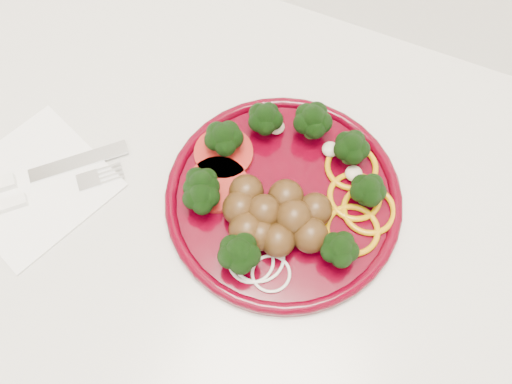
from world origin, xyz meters
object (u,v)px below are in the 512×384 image
at_px(plate, 281,196).
at_px(knife, 10,182).
at_px(napkin, 34,185).
at_px(fork, 11,204).

distance_m(plate, knife, 0.32).
distance_m(plate, napkin, 0.29).
relative_size(plate, napkin, 1.74).
bearing_deg(plate, knife, -160.78).
relative_size(napkin, fork, 1.03).
bearing_deg(fork, napkin, 33.31).
relative_size(knife, fork, 1.12).
distance_m(napkin, fork, 0.03).
height_order(napkin, knife, knife).
xyz_separation_m(napkin, knife, (-0.02, -0.01, 0.01)).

